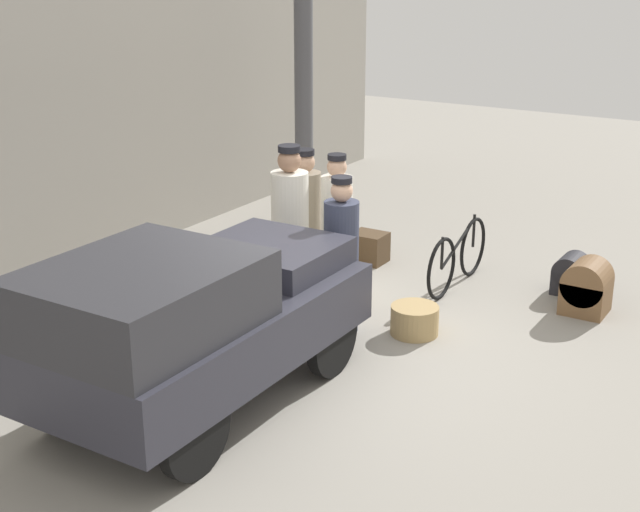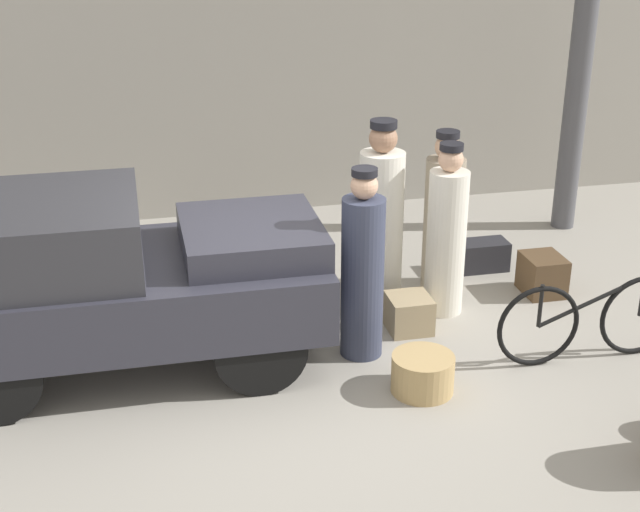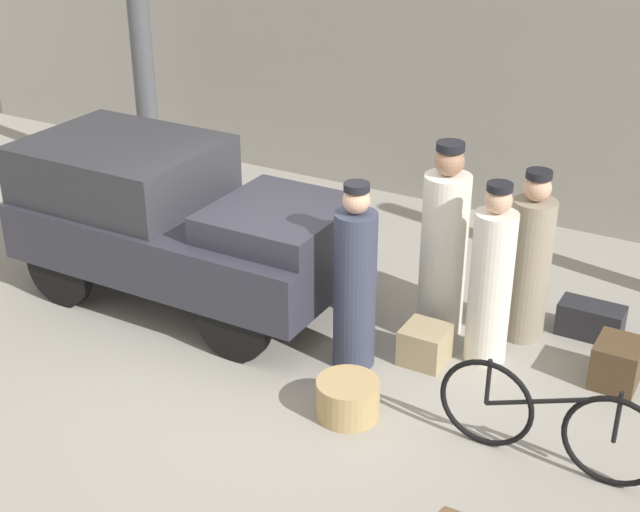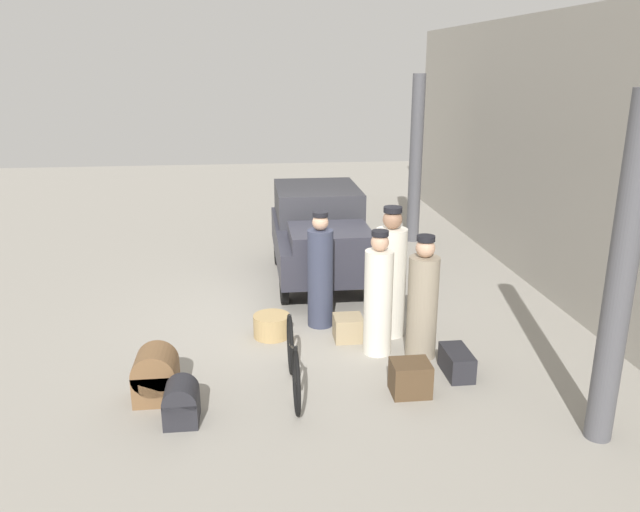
{
  "view_description": "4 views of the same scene",
  "coord_description": "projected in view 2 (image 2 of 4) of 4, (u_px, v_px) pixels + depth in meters",
  "views": [
    {
      "loc": [
        -7.11,
        -4.32,
        3.93
      ],
      "look_at": [
        0.2,
        0.2,
        0.95
      ],
      "focal_mm": 50.0,
      "sensor_mm": 36.0,
      "label": 1
    },
    {
      "loc": [
        -1.3,
        -6.55,
        3.88
      ],
      "look_at": [
        0.2,
        0.2,
        0.95
      ],
      "focal_mm": 50.0,
      "sensor_mm": 36.0,
      "label": 2
    },
    {
      "loc": [
        3.63,
        -5.86,
        4.34
      ],
      "look_at": [
        0.2,
        0.2,
        0.95
      ],
      "focal_mm": 50.0,
      "sensor_mm": 36.0,
      "label": 3
    },
    {
      "loc": [
        9.01,
        -0.82,
        3.7
      ],
      "look_at": [
        0.2,
        0.2,
        0.95
      ],
      "focal_mm": 35.0,
      "sensor_mm": 36.0,
      "label": 4
    }
  ],
  "objects": [
    {
      "name": "suitcase_black_upright",
      "position": [
        542.0,
        275.0,
        8.99
      ],
      "size": [
        0.38,
        0.45,
        0.4
      ],
      "color": "#4C3823",
      "rests_on": "ground"
    },
    {
      "name": "bicycle",
      "position": [
        590.0,
        320.0,
        7.66
      ],
      "size": [
        1.7,
        0.04,
        0.8
      ],
      "color": "black",
      "rests_on": "ground"
    },
    {
      "name": "ground_plane",
      "position": [
        302.0,
        368.0,
        7.66
      ],
      "size": [
        30.0,
        30.0,
        0.0
      ],
      "primitive_type": "plane",
      "color": "gray"
    },
    {
      "name": "trunk_wicker_pale",
      "position": [
        409.0,
        313.0,
        8.26
      ],
      "size": [
        0.39,
        0.39,
        0.34
      ],
      "color": "#9E8966",
      "rests_on": "ground"
    },
    {
      "name": "station_building_facade",
      "position": [
        232.0,
        30.0,
        10.45
      ],
      "size": [
        16.0,
        0.15,
        4.5
      ],
      "color": "gray",
      "rests_on": "ground"
    },
    {
      "name": "wicker_basket",
      "position": [
        423.0,
        374.0,
        7.27
      ],
      "size": [
        0.52,
        0.52,
        0.32
      ],
      "color": "tan",
      "rests_on": "ground"
    },
    {
      "name": "porter_carrying_trunk",
      "position": [
        443.0,
        218.0,
        8.93
      ],
      "size": [
        0.39,
        0.39,
        1.64
      ],
      "color": "gray",
      "rests_on": "ground"
    },
    {
      "name": "canopy_pillar_right",
      "position": [
        578.0,
        82.0,
        10.14
      ],
      "size": [
        0.27,
        0.27,
        3.5
      ],
      "color": "#4C4C51",
      "rests_on": "ground"
    },
    {
      "name": "porter_lifting_near_truck",
      "position": [
        381.0,
        223.0,
        8.52
      ],
      "size": [
        0.43,
        0.43,
        1.85
      ],
      "color": "silver",
      "rests_on": "ground"
    },
    {
      "name": "truck",
      "position": [
        105.0,
        273.0,
        7.39
      ],
      "size": [
        3.33,
        1.62,
        1.53
      ],
      "color": "black",
      "rests_on": "ground"
    },
    {
      "name": "conductor_in_dark_uniform",
      "position": [
        363.0,
        272.0,
        7.62
      ],
      "size": [
        0.37,
        0.37,
        1.71
      ],
      "color": "#33384C",
      "rests_on": "ground"
    },
    {
      "name": "porter_with_bicycle",
      "position": [
        446.0,
        237.0,
        8.4
      ],
      "size": [
        0.37,
        0.37,
        1.68
      ],
      "color": "silver",
      "rests_on": "ground"
    },
    {
      "name": "trunk_umber_medium",
      "position": [
        480.0,
        256.0,
        9.55
      ],
      "size": [
        0.59,
        0.3,
        0.32
      ],
      "color": "#232328",
      "rests_on": "ground"
    }
  ]
}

